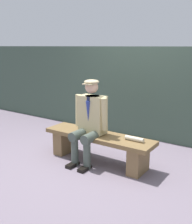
{
  "coord_description": "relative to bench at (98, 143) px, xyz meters",
  "views": [
    {
      "loc": [
        -2.23,
        3.33,
        1.79
      ],
      "look_at": [
        0.04,
        0.0,
        0.81
      ],
      "focal_mm": 43.48,
      "sensor_mm": 36.0,
      "label": 1
    }
  ],
  "objects": [
    {
      "name": "seated_man",
      "position": [
        0.11,
        0.07,
        0.39
      ],
      "size": [
        0.59,
        0.61,
        1.3
      ],
      "color": "tan",
      "rests_on": "ground"
    },
    {
      "name": "stadium_wall",
      "position": [
        0.0,
        -1.56,
        0.58
      ],
      "size": [
        12.0,
        0.24,
        1.78
      ],
      "primitive_type": "cube",
      "color": "#3C4F42",
      "rests_on": "ground"
    },
    {
      "name": "bench",
      "position": [
        0.0,
        0.0,
        0.0
      ],
      "size": [
        1.81,
        0.46,
        0.46
      ],
      "color": "brown",
      "rests_on": "ground"
    },
    {
      "name": "ground_plane",
      "position": [
        0.0,
        0.0,
        -0.31
      ],
      "size": [
        30.0,
        30.0,
        0.0
      ],
      "primitive_type": "plane",
      "color": "slate"
    },
    {
      "name": "rolled_magazine",
      "position": [
        -0.6,
        -0.04,
        0.18
      ],
      "size": [
        0.28,
        0.07,
        0.07
      ],
      "primitive_type": "cylinder",
      "rotation": [
        0.0,
        1.57,
        -0.0
      ],
      "color": "beige",
      "rests_on": "bench"
    }
  ]
}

